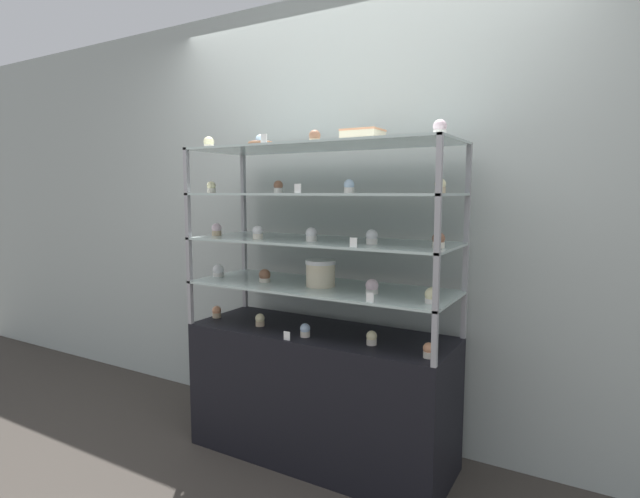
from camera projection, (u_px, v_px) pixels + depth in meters
ground_plane at (320, 455)px, 2.75m from camera, size 20.00×20.00×0.00m
back_wall at (354, 217)px, 2.95m from camera, size 8.00×0.05×2.60m
display_base at (320, 394)px, 2.71m from camera, size 1.43×0.51×0.71m
display_riser_lower at (320, 288)px, 2.65m from camera, size 1.43×0.51×0.24m
display_riser_middle at (320, 242)px, 2.62m from camera, size 1.43×0.51×0.24m
display_riser_upper at (320, 195)px, 2.59m from camera, size 1.43×0.51×0.24m
display_riser_top at (320, 148)px, 2.56m from camera, size 1.43×0.51×0.24m
layer_cake_centerpiece at (321, 273)px, 2.62m from camera, size 0.16×0.16×0.14m
sheet_cake_frosted at (363, 137)px, 2.50m from camera, size 0.19×0.16×0.07m
cupcake_0 at (217, 312)px, 2.95m from camera, size 0.05×0.05×0.07m
cupcake_1 at (260, 320)px, 2.76m from camera, size 0.05×0.05×0.07m
cupcake_2 at (305, 330)px, 2.55m from camera, size 0.05×0.05×0.07m
cupcake_3 at (372, 338)px, 2.42m from camera, size 0.05×0.05×0.07m
cupcake_4 at (429, 350)px, 2.23m from camera, size 0.05×0.05×0.07m
price_tag_0 at (287, 336)px, 2.50m from camera, size 0.04×0.00×0.04m
cupcake_5 at (218, 271)px, 2.93m from camera, size 0.06×0.06×0.07m
cupcake_6 at (265, 276)px, 2.75m from camera, size 0.06×0.06×0.07m
cupcake_7 at (372, 287)px, 2.44m from camera, size 0.06×0.06×0.07m
cupcake_8 at (432, 296)px, 2.22m from camera, size 0.06×0.06×0.07m
price_tag_1 at (370, 297)px, 2.24m from camera, size 0.04×0.00×0.04m
cupcake_9 at (217, 230)px, 2.87m from camera, size 0.06×0.06×0.07m
cupcake_10 at (258, 232)px, 2.67m from camera, size 0.06×0.06×0.07m
cupcake_11 at (311, 235)px, 2.54m from camera, size 0.06×0.06×0.07m
cupcake_12 at (372, 237)px, 2.40m from camera, size 0.06×0.06×0.07m
cupcake_13 at (439, 240)px, 2.23m from camera, size 0.06×0.06×0.07m
price_tag_2 at (353, 242)px, 2.26m from camera, size 0.04×0.00×0.04m
cupcake_14 at (211, 187)px, 2.83m from camera, size 0.05×0.05×0.07m
cupcake_15 at (278, 187)px, 2.63m from camera, size 0.05×0.05×0.07m
cupcake_16 at (349, 186)px, 2.36m from camera, size 0.05×0.05×0.07m
cupcake_17 at (440, 186)px, 2.23m from camera, size 0.05×0.05×0.07m
price_tag_3 at (298, 188)px, 2.38m from camera, size 0.04×0.00×0.04m
cupcake_18 at (209, 143)px, 2.80m from camera, size 0.06×0.06×0.07m
cupcake_19 at (261, 141)px, 2.69m from camera, size 0.06×0.06×0.07m
cupcake_20 at (315, 137)px, 2.49m from camera, size 0.06×0.06×0.07m
cupcake_21 at (440, 128)px, 2.13m from camera, size 0.06×0.06×0.07m
price_tag_4 at (264, 138)px, 2.45m from camera, size 0.04×0.00×0.04m
donut_glazed at (261, 145)px, 2.72m from camera, size 0.14×0.14×0.04m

